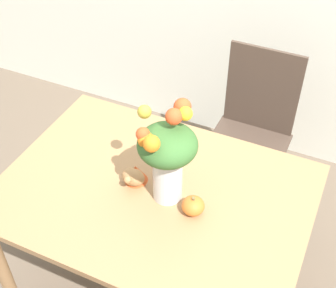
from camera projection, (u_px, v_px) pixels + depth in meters
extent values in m
cube|color=#9E754C|center=(154.00, 193.00, 1.94)|extent=(1.27, 0.91, 0.03)
cylinder|color=#9E754C|center=(2.00, 269.00, 2.10)|extent=(0.06, 0.06, 0.73)
cylinder|color=#9E754C|center=(95.00, 160.00, 2.64)|extent=(0.06, 0.06, 0.73)
cylinder|color=#9E754C|center=(297.00, 228.00, 2.28)|extent=(0.06, 0.06, 0.73)
cylinder|color=silver|center=(168.00, 175.00, 1.83)|extent=(0.12, 0.12, 0.23)
cylinder|color=silver|center=(168.00, 187.00, 1.88)|extent=(0.10, 0.10, 0.09)
cylinder|color=#38662D|center=(174.00, 171.00, 1.81)|extent=(0.01, 0.01, 0.27)
cylinder|color=#38662D|center=(172.00, 166.00, 1.83)|extent=(0.01, 0.00, 0.27)
cylinder|color=#38662D|center=(165.00, 165.00, 1.83)|extent=(0.01, 0.00, 0.27)
cylinder|color=#38662D|center=(162.00, 170.00, 1.81)|extent=(0.01, 0.01, 0.27)
cylinder|color=#38662D|center=(167.00, 173.00, 1.80)|extent=(0.01, 0.00, 0.27)
ellipsoid|color=#38662D|center=(168.00, 144.00, 1.73)|extent=(0.23, 0.23, 0.14)
sphere|color=#D64C23|center=(182.00, 107.00, 1.72)|extent=(0.07, 0.07, 0.07)
sphere|color=orange|center=(152.00, 144.00, 1.61)|extent=(0.06, 0.06, 0.06)
sphere|color=#D64C23|center=(174.00, 117.00, 1.65)|extent=(0.06, 0.06, 0.06)
sphere|color=#D64C23|center=(143.00, 134.00, 1.67)|extent=(0.05, 0.05, 0.05)
sphere|color=#AD9E33|center=(144.00, 112.00, 1.70)|extent=(0.05, 0.05, 0.05)
sphere|color=orange|center=(145.00, 140.00, 1.68)|extent=(0.06, 0.06, 0.06)
sphere|color=yellow|center=(185.00, 114.00, 1.66)|extent=(0.05, 0.05, 0.05)
ellipsoid|color=orange|center=(193.00, 206.00, 1.82)|extent=(0.09, 0.09, 0.07)
cylinder|color=brown|center=(193.00, 199.00, 1.79)|extent=(0.01, 0.01, 0.02)
ellipsoid|color=#A87A4C|center=(133.00, 178.00, 1.93)|extent=(0.10, 0.07, 0.08)
cone|color=#C64C23|center=(136.00, 173.00, 1.95)|extent=(0.10, 0.10, 0.08)
sphere|color=#A87A4C|center=(128.00, 180.00, 1.88)|extent=(0.03, 0.03, 0.03)
cube|color=#47382D|center=(245.00, 148.00, 2.56)|extent=(0.42, 0.42, 0.02)
cylinder|color=#47382D|center=(203.00, 189.00, 2.65)|extent=(0.04, 0.04, 0.46)
cylinder|color=#47382D|center=(261.00, 209.00, 2.55)|extent=(0.04, 0.04, 0.46)
cylinder|color=#47382D|center=(223.00, 152.00, 2.88)|extent=(0.04, 0.04, 0.46)
cylinder|color=#47382D|center=(277.00, 169.00, 2.78)|extent=(0.04, 0.04, 0.46)
cube|color=#47382D|center=(262.00, 90.00, 2.52)|extent=(0.40, 0.02, 0.50)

